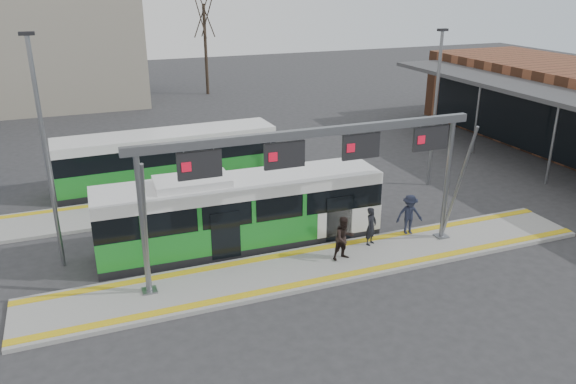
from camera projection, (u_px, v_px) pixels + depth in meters
name	position (u px, v px, depth m)	size (l,w,h in m)	color
ground	(324.00, 266.00, 21.35)	(120.00, 120.00, 0.00)	#2D2D30
platform_main	(324.00, 264.00, 21.32)	(22.00, 3.00, 0.15)	gray
platform_second	(179.00, 204.00, 26.92)	(20.00, 3.00, 0.15)	gray
tactile_main	(324.00, 262.00, 21.29)	(22.00, 2.65, 0.02)	gold
tactile_second	(174.00, 195.00, 27.89)	(20.00, 0.35, 0.02)	gold
gantry	(315.00, 157.00, 19.91)	(13.00, 1.68, 5.20)	slate
hero_bus	(240.00, 212.00, 22.56)	(11.45, 2.70, 3.13)	black
bg_bus_green	(168.00, 159.00, 29.37)	(11.33, 2.78, 2.81)	black
passenger_a	(371.00, 226.00, 22.50)	(0.58, 0.38, 1.58)	black
passenger_b	(344.00, 238.00, 21.27)	(0.84, 0.66, 1.74)	black
passenger_c	(409.00, 215.00, 23.41)	(1.12, 0.64, 1.73)	#1B2032
tree_left	(92.00, 26.00, 44.56)	(1.40, 1.40, 8.80)	#382B21
tree_mid	(204.00, 17.00, 50.20)	(1.40, 1.40, 9.14)	#382B21
lamp_west	(45.00, 151.00, 19.77)	(0.50, 0.25, 8.62)	slate
lamp_east	(435.00, 106.00, 28.20)	(0.50, 0.25, 7.98)	slate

